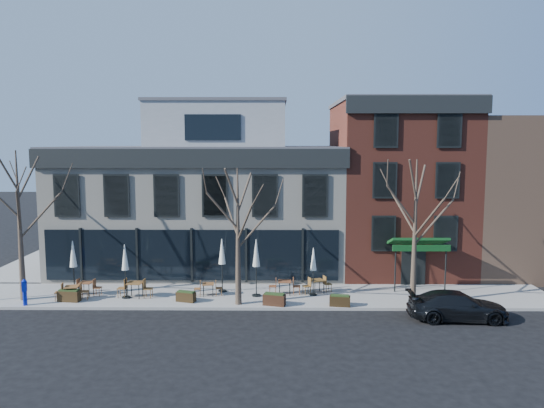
{
  "coord_description": "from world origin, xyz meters",
  "views": [
    {
      "loc": [
        4.95,
        -30.51,
        8.47
      ],
      "look_at": [
        4.69,
        2.0,
        4.68
      ],
      "focal_mm": 35.0,
      "sensor_mm": 36.0,
      "label": 1
    }
  ],
  "objects_px": {
    "parked_sedan": "(457,306)",
    "umbrella_0": "(73,257)",
    "call_box": "(25,291)",
    "cafe_set_0": "(72,291)"
  },
  "relations": [
    {
      "from": "parked_sedan",
      "to": "call_box",
      "type": "bearing_deg",
      "value": 87.83
    },
    {
      "from": "umbrella_0",
      "to": "call_box",
      "type": "bearing_deg",
      "value": -136.0
    },
    {
      "from": "call_box",
      "to": "parked_sedan",
      "type": "bearing_deg",
      "value": -4.29
    },
    {
      "from": "call_box",
      "to": "umbrella_0",
      "type": "xyz_separation_m",
      "value": [
        1.87,
        1.8,
        1.4
      ]
    },
    {
      "from": "parked_sedan",
      "to": "call_box",
      "type": "height_order",
      "value": "call_box"
    },
    {
      "from": "cafe_set_0",
      "to": "umbrella_0",
      "type": "xyz_separation_m",
      "value": [
        -0.2,
        0.9,
        1.66
      ]
    },
    {
      "from": "parked_sedan",
      "to": "call_box",
      "type": "distance_m",
      "value": 21.64
    },
    {
      "from": "parked_sedan",
      "to": "umbrella_0",
      "type": "relative_size",
      "value": 1.56
    },
    {
      "from": "parked_sedan",
      "to": "umbrella_0",
      "type": "bearing_deg",
      "value": 82.28
    },
    {
      "from": "parked_sedan",
      "to": "cafe_set_0",
      "type": "relative_size",
      "value": 2.62
    }
  ]
}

